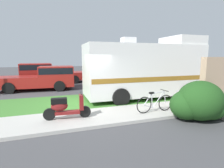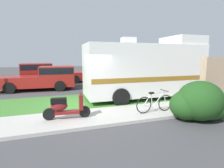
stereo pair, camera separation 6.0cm
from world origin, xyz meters
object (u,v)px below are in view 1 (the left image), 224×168
pickup_truck_near (44,77)px  bicycle (155,103)px  motorhome_rv (146,69)px  scooter (66,107)px  pickup_truck_far (47,73)px  bottle_green (215,99)px

pickup_truck_near → bicycle: bearing=-59.3°
motorhome_rv → scooter: motorhome_rv is taller
scooter → bicycle: bearing=-5.8°
motorhome_rv → scooter: (-4.71, -2.39, -1.13)m
pickup_truck_near → pickup_truck_far: 3.10m
motorhome_rv → bicycle: (-1.12, -2.76, -1.20)m
scooter → pickup_truck_near: (-0.92, 7.24, 0.35)m
bicycle → pickup_truck_near: bearing=120.7°
bicycle → bottle_green: bearing=7.5°
scooter → pickup_truck_near: size_ratio=0.32×
pickup_truck_near → pickup_truck_far: bearing=87.3°
bicycle → pickup_truck_far: bearing=112.2°
pickup_truck_far → bottle_green: (8.29, -10.18, -0.73)m
motorhome_rv → pickup_truck_near: size_ratio=1.25×
bicycle → bottle_green: size_ratio=5.84×
pickup_truck_near → bottle_green: (8.44, -7.08, -0.68)m
bicycle → pickup_truck_far: pickup_truck_far is taller
scooter → pickup_truck_far: 10.37m
motorhome_rv → pickup_truck_near: motorhome_rv is taller
scooter → bicycle: size_ratio=0.99×
scooter → bicycle: (3.59, -0.36, -0.07)m
pickup_truck_far → bottle_green: 13.15m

